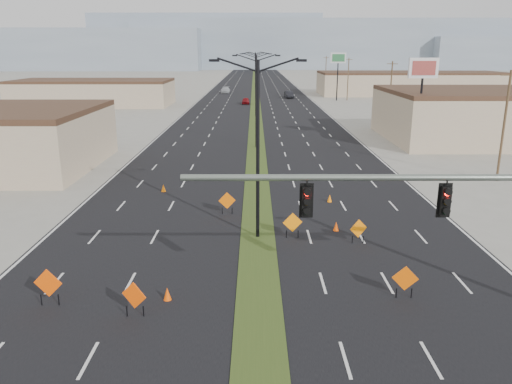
{
  "coord_description": "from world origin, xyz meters",
  "views": [
    {
      "loc": [
        -0.17,
        -15.17,
        10.44
      ],
      "look_at": [
        -0.1,
        10.34,
        3.2
      ],
      "focal_mm": 35.0,
      "sensor_mm": 36.0,
      "label": 1
    }
  ],
  "objects_px": {
    "construction_sign_5": "(405,280)",
    "cone_0": "(167,294)",
    "construction_sign_2": "(227,201)",
    "signal_mast": "(495,212)",
    "streetlight_6": "(255,64)",
    "construction_sign_4": "(358,229)",
    "car_left": "(246,101)",
    "cone_1": "(336,226)",
    "streetlight_2": "(256,83)",
    "construction_sign_3": "(293,223)",
    "streetlight_1": "(256,98)",
    "streetlight_3": "(255,75)",
    "pole_sign_east_far": "(338,61)",
    "car_far": "(226,90)",
    "streetlight_0": "(258,145)",
    "construction_sign_0": "(134,297)",
    "construction_sign_1": "(48,284)",
    "pole_sign_east_near": "(423,75)",
    "car_mid": "(289,95)",
    "cone_2": "(330,198)",
    "streetlight_5": "(255,67)",
    "cone_3": "(163,188)",
    "streetlight_4": "(255,70)"
  },
  "relations": [
    {
      "from": "construction_sign_5",
      "to": "cone_0",
      "type": "distance_m",
      "value": 10.34
    },
    {
      "from": "construction_sign_2",
      "to": "signal_mast",
      "type": "bearing_deg",
      "value": -61.61
    },
    {
      "from": "streetlight_6",
      "to": "construction_sign_4",
      "type": "height_order",
      "value": "streetlight_6"
    },
    {
      "from": "car_left",
      "to": "cone_1",
      "type": "relative_size",
      "value": 6.42
    },
    {
      "from": "streetlight_2",
      "to": "construction_sign_3",
      "type": "xyz_separation_m",
      "value": [
        2.0,
        -56.14,
        -4.52
      ]
    },
    {
      "from": "streetlight_1",
      "to": "streetlight_3",
      "type": "bearing_deg",
      "value": 90.0
    },
    {
      "from": "construction_sign_5",
      "to": "pole_sign_east_far",
      "type": "bearing_deg",
      "value": 92.87
    },
    {
      "from": "car_far",
      "to": "construction_sign_2",
      "type": "distance_m",
      "value": 98.56
    },
    {
      "from": "streetlight_3",
      "to": "car_left",
      "type": "height_order",
      "value": "streetlight_3"
    },
    {
      "from": "streetlight_1",
      "to": "cone_0",
      "type": "bearing_deg",
      "value": -96.35
    },
    {
      "from": "streetlight_0",
      "to": "construction_sign_0",
      "type": "xyz_separation_m",
      "value": [
        -5.04,
        -9.0,
        -4.52
      ]
    },
    {
      "from": "car_left",
      "to": "construction_sign_1",
      "type": "height_order",
      "value": "construction_sign_1"
    },
    {
      "from": "cone_0",
      "to": "streetlight_0",
      "type": "bearing_deg",
      "value": 62.46
    },
    {
      "from": "streetlight_6",
      "to": "car_far",
      "type": "height_order",
      "value": "streetlight_6"
    },
    {
      "from": "pole_sign_east_near",
      "to": "car_far",
      "type": "bearing_deg",
      "value": 106.22
    },
    {
      "from": "car_mid",
      "to": "construction_sign_3",
      "type": "xyz_separation_m",
      "value": [
        -5.64,
        -88.7,
        0.12
      ]
    },
    {
      "from": "pole_sign_east_near",
      "to": "cone_2",
      "type": "bearing_deg",
      "value": -124.14
    },
    {
      "from": "streetlight_5",
      "to": "construction_sign_3",
      "type": "xyz_separation_m",
      "value": [
        2.0,
        -140.14,
        -4.52
      ]
    },
    {
      "from": "construction_sign_4",
      "to": "pole_sign_east_far",
      "type": "xyz_separation_m",
      "value": [
        12.03,
        83.63,
        7.44
      ]
    },
    {
      "from": "cone_1",
      "to": "cone_2",
      "type": "xyz_separation_m",
      "value": [
        0.47,
        5.93,
        -0.01
      ]
    },
    {
      "from": "streetlight_5",
      "to": "construction_sign_3",
      "type": "distance_m",
      "value": 140.23
    },
    {
      "from": "car_left",
      "to": "construction_sign_5",
      "type": "xyz_separation_m",
      "value": [
        8.35,
        -82.67,
        0.25
      ]
    },
    {
      "from": "car_left",
      "to": "car_mid",
      "type": "height_order",
      "value": "car_mid"
    },
    {
      "from": "streetlight_2",
      "to": "car_mid",
      "type": "bearing_deg",
      "value": 76.8
    },
    {
      "from": "construction_sign_4",
      "to": "cone_0",
      "type": "bearing_deg",
      "value": -166.59
    },
    {
      "from": "construction_sign_4",
      "to": "construction_sign_5",
      "type": "height_order",
      "value": "construction_sign_5"
    },
    {
      "from": "car_far",
      "to": "cone_0",
      "type": "height_order",
      "value": "car_far"
    },
    {
      "from": "streetlight_0",
      "to": "car_mid",
      "type": "xyz_separation_m",
      "value": [
        7.64,
        88.56,
        -4.65
      ]
    },
    {
      "from": "streetlight_1",
      "to": "cone_1",
      "type": "distance_m",
      "value": 27.86
    },
    {
      "from": "construction_sign_0",
      "to": "construction_sign_4",
      "type": "relative_size",
      "value": 1.08
    },
    {
      "from": "construction_sign_0",
      "to": "cone_0",
      "type": "height_order",
      "value": "construction_sign_0"
    },
    {
      "from": "streetlight_1",
      "to": "car_far",
      "type": "distance_m",
      "value": 75.19
    },
    {
      "from": "streetlight_2",
      "to": "cone_1",
      "type": "xyz_separation_m",
      "value": [
        4.72,
        -54.97,
        -5.13
      ]
    },
    {
      "from": "cone_3",
      "to": "construction_sign_2",
      "type": "bearing_deg",
      "value": -46.39
    },
    {
      "from": "streetlight_5",
      "to": "cone_3",
      "type": "height_order",
      "value": "streetlight_5"
    },
    {
      "from": "construction_sign_3",
      "to": "streetlight_1",
      "type": "bearing_deg",
      "value": 84.1
    },
    {
      "from": "streetlight_0",
      "to": "cone_1",
      "type": "bearing_deg",
      "value": 12.3
    },
    {
      "from": "streetlight_0",
      "to": "streetlight_1",
      "type": "xyz_separation_m",
      "value": [
        0.0,
        28.0,
        0.0
      ]
    },
    {
      "from": "cone_3",
      "to": "streetlight_0",
      "type": "bearing_deg",
      "value": -53.47
    },
    {
      "from": "streetlight_5",
      "to": "streetlight_4",
      "type": "bearing_deg",
      "value": -90.0
    },
    {
      "from": "streetlight_3",
      "to": "streetlight_5",
      "type": "height_order",
      "value": "same"
    },
    {
      "from": "construction_sign_5",
      "to": "construction_sign_0",
      "type": "bearing_deg",
      "value": -162.19
    },
    {
      "from": "streetlight_6",
      "to": "pole_sign_east_far",
      "type": "height_order",
      "value": "pole_sign_east_far"
    },
    {
      "from": "construction_sign_4",
      "to": "cone_1",
      "type": "relative_size",
      "value": 2.44
    },
    {
      "from": "car_mid",
      "to": "streetlight_6",
      "type": "bearing_deg",
      "value": 89.91
    },
    {
      "from": "construction_sign_5",
      "to": "cone_1",
      "type": "bearing_deg",
      "value": 110.96
    },
    {
      "from": "streetlight_2",
      "to": "streetlight_4",
      "type": "height_order",
      "value": "same"
    },
    {
      "from": "streetlight_1",
      "to": "streetlight_2",
      "type": "xyz_separation_m",
      "value": [
        0.0,
        28.0,
        0.0
      ]
    },
    {
      "from": "streetlight_4",
      "to": "streetlight_6",
      "type": "height_order",
      "value": "same"
    },
    {
      "from": "car_far",
      "to": "construction_sign_5",
      "type": "xyz_separation_m",
      "value": [
        13.96,
        -110.1,
        0.13
      ]
    }
  ]
}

